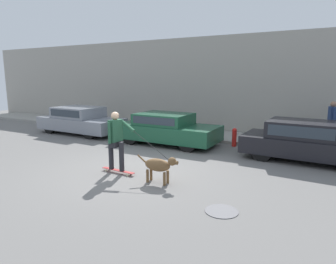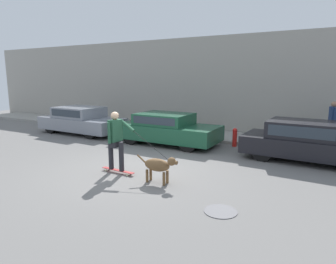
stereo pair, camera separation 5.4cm
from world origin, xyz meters
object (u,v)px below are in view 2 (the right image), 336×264
pedestrian_with_bag (333,122)px  fire_hydrant (235,137)px  skateboarder (116,138)px  dog (159,165)px  parked_car_1 (167,129)px  parked_car_0 (81,121)px  parked_car_2 (307,142)px

pedestrian_with_bag → fire_hydrant: 3.52m
skateboarder → fire_hydrant: skateboarder is taller
fire_hydrant → dog: bearing=-95.3°
parked_car_1 → dog: 4.46m
parked_car_0 → skateboarder: skateboarder is taller
parked_car_0 → pedestrian_with_bag: (10.26, 2.21, 0.41)m
parked_car_1 → dog: bearing=-63.1°
parked_car_0 → dog: 7.73m
parked_car_1 → parked_car_2: (5.01, 0.00, 0.02)m
pedestrian_with_bag → dog: bearing=43.4°
parked_car_0 → parked_car_2: bearing=1.6°
parked_car_1 → parked_car_2: 5.01m
dog → fire_hydrant: dog is taller
parked_car_1 → fire_hydrant: size_ratio=5.69×
fire_hydrant → pedestrian_with_bag: bearing=22.9°
fire_hydrant → parked_car_0: bearing=-173.0°
parked_car_0 → parked_car_2: (9.62, 0.00, 0.02)m
parked_car_2 → parked_car_1: bearing=-177.8°
parked_car_0 → dog: bearing=-29.4°
parked_car_2 → parked_car_0: bearing=-177.8°
skateboarder → parked_car_0: bearing=146.2°
skateboarder → parked_car_2: bearing=43.8°
parked_car_0 → parked_car_1: (4.61, -0.00, -0.00)m
parked_car_0 → fire_hydrant: (7.07, 0.87, -0.23)m
parked_car_1 → parked_car_2: size_ratio=1.01×
fire_hydrant → parked_car_1: bearing=-160.6°
parked_car_0 → pedestrian_with_bag: bearing=13.8°
skateboarder → fire_hydrant: (1.87, 4.72, -0.60)m
parked_car_0 → parked_car_1: parked_car_0 is taller
parked_car_1 → skateboarder: (0.59, -3.85, 0.37)m
parked_car_0 → fire_hydrant: bearing=8.6°
parked_car_2 → fire_hydrant: 2.70m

